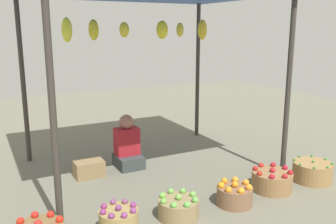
% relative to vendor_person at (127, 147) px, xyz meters
% --- Properties ---
extents(ground_plane, '(14.00, 14.00, 0.00)m').
position_rel_vendor_person_xyz_m(ground_plane, '(0.26, -0.18, -0.30)').
color(ground_plane, '#6D6B5A').
extents(market_stall_structure, '(3.33, 2.55, 2.46)m').
position_rel_vendor_person_xyz_m(market_stall_structure, '(0.26, -0.17, 1.97)').
color(market_stall_structure, '#38332D').
rests_on(market_stall_structure, ground).
extents(vendor_person, '(0.36, 0.44, 0.78)m').
position_rel_vendor_person_xyz_m(vendor_person, '(0.00, 0.00, 0.00)').
color(vendor_person, '#363D3D').
rests_on(vendor_person, ground).
extents(basket_purple_onions, '(0.39, 0.39, 0.30)m').
position_rel_vendor_person_xyz_m(basket_purple_onions, '(-0.76, -1.68, -0.17)').
color(basket_purple_onions, '#9E874D').
rests_on(basket_purple_onions, ground).
extents(basket_green_apples, '(0.44, 0.44, 0.27)m').
position_rel_vendor_person_xyz_m(basket_green_apples, '(-0.08, -1.68, -0.19)').
color(basket_green_apples, '#907952').
rests_on(basket_green_apples, ground).
extents(basket_oranges, '(0.41, 0.41, 0.28)m').
position_rel_vendor_person_xyz_m(basket_oranges, '(0.64, -1.71, -0.18)').
color(basket_oranges, brown).
rests_on(basket_oranges, ground).
extents(basket_red_apples, '(0.50, 0.50, 0.30)m').
position_rel_vendor_person_xyz_m(basket_red_apples, '(1.30, -1.61, -0.17)').
color(basket_red_apples, olive).
rests_on(basket_red_apples, ground).
extents(basket_green_chilies, '(0.51, 0.51, 0.29)m').
position_rel_vendor_person_xyz_m(basket_green_chilies, '(1.98, -1.64, -0.17)').
color(basket_green_chilies, '#9B7546').
rests_on(basket_green_chilies, ground).
extents(wooden_crate_near_vendor, '(0.39, 0.28, 0.22)m').
position_rel_vendor_person_xyz_m(wooden_crate_near_vendor, '(-0.61, -0.11, -0.19)').
color(wooden_crate_near_vendor, olive).
rests_on(wooden_crate_near_vendor, ground).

